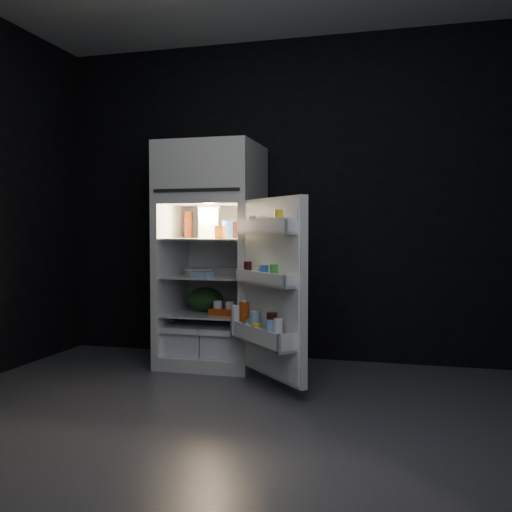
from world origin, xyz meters
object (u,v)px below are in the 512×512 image
(fridge_door, at_px, (269,290))
(yogurt_tray, at_px, (225,312))
(milk_jug, at_px, (209,223))
(refrigerator, at_px, (213,247))
(egg_carton, at_px, (228,272))

(fridge_door, distance_m, yogurt_tray, 0.73)
(milk_jug, relative_size, yogurt_tray, 1.02)
(refrigerator, relative_size, milk_jug, 7.42)
(egg_carton, bearing_deg, refrigerator, 175.75)
(yogurt_tray, bearing_deg, milk_jug, 149.11)
(refrigerator, xyz_separation_m, milk_jug, (-0.03, 0.00, 0.19))
(milk_jug, distance_m, yogurt_tray, 0.74)
(milk_jug, bearing_deg, yogurt_tray, -55.16)
(egg_carton, bearing_deg, milk_jug, 179.16)
(milk_jug, distance_m, egg_carton, 0.43)
(egg_carton, xyz_separation_m, yogurt_tray, (0.00, -0.08, -0.31))
(refrigerator, height_order, egg_carton, refrigerator)
(egg_carton, bearing_deg, fridge_door, -30.88)
(fridge_door, xyz_separation_m, milk_jug, (-0.66, 0.65, 0.46))
(milk_jug, xyz_separation_m, egg_carton, (0.18, -0.07, -0.38))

